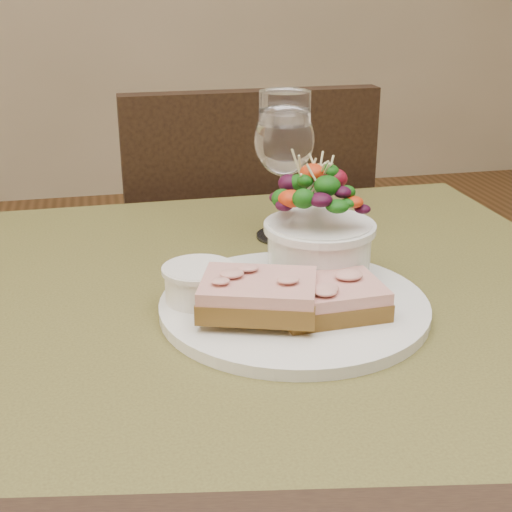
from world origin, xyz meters
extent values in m
cube|color=#48431F|center=(0.00, 0.00, 0.73)|extent=(0.80, 0.80, 0.04)
cylinder|color=black|center=(-0.34, 0.34, 0.35)|extent=(0.05, 0.05, 0.71)
cylinder|color=black|center=(0.34, 0.34, 0.35)|extent=(0.05, 0.05, 0.71)
cube|color=black|center=(0.09, 0.66, 0.45)|extent=(0.42, 0.42, 0.04)
cube|color=black|center=(0.09, 0.47, 0.68)|extent=(0.42, 0.04, 0.45)
cube|color=black|center=(0.09, 0.66, 0.23)|extent=(0.36, 0.36, 0.45)
cylinder|color=white|center=(0.03, -0.01, 0.76)|extent=(0.27, 0.27, 0.01)
cube|color=#463012|center=(0.06, -0.04, 0.77)|extent=(0.11, 0.08, 0.02)
cube|color=#FCE9BF|center=(0.06, -0.04, 0.79)|extent=(0.10, 0.08, 0.01)
cube|color=#463012|center=(-0.01, -0.04, 0.78)|extent=(0.13, 0.11, 0.02)
cube|color=#FCE9BF|center=(-0.01, -0.04, 0.80)|extent=(0.13, 0.11, 0.01)
cylinder|color=silver|center=(-0.06, 0.02, 0.78)|extent=(0.07, 0.07, 0.04)
cylinder|color=brown|center=(-0.06, 0.02, 0.80)|extent=(0.06, 0.06, 0.01)
cylinder|color=white|center=(0.07, 0.05, 0.79)|extent=(0.11, 0.11, 0.06)
ellipsoid|color=#0B3C0B|center=(0.07, 0.05, 0.85)|extent=(0.10, 0.10, 0.06)
ellipsoid|color=#0B3C0B|center=(-0.04, 0.07, 0.77)|extent=(0.04, 0.04, 0.01)
sphere|color=maroon|center=(-0.05, 0.06, 0.77)|extent=(0.02, 0.02, 0.02)
cylinder|color=white|center=(0.07, 0.21, 0.75)|extent=(0.07, 0.07, 0.00)
cylinder|color=white|center=(0.07, 0.21, 0.80)|extent=(0.01, 0.01, 0.09)
ellipsoid|color=white|center=(0.07, 0.21, 0.88)|extent=(0.08, 0.08, 0.09)
camera|label=1|loc=(-0.15, -0.64, 1.07)|focal=50.00mm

